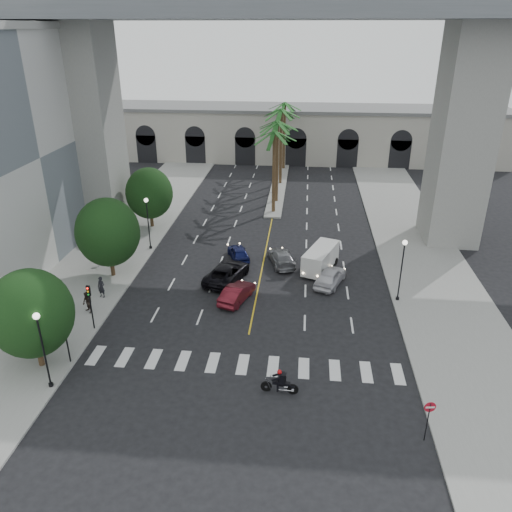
{
  "coord_description": "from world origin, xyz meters",
  "views": [
    {
      "loc": [
        3.53,
        -28.03,
        20.18
      ],
      "look_at": [
        0.13,
        6.0,
        4.42
      ],
      "focal_mm": 35.0,
      "sensor_mm": 36.0,
      "label": 1
    }
  ],
  "objects": [
    {
      "name": "palm_b",
      "position": [
        0.1,
        32.0,
        9.37
      ],
      "size": [
        3.2,
        3.2,
        10.6
      ],
      "color": "#47331E",
      "rests_on": "ground"
    },
    {
      "name": "car_d",
      "position": [
        1.71,
        13.99,
        0.69
      ],
      "size": [
        3.21,
        5.12,
        1.38
      ],
      "primitive_type": "imported",
      "rotation": [
        0.0,
        0.0,
        3.43
      ],
      "color": "slate",
      "rests_on": "ground"
    },
    {
      "name": "car_c",
      "position": [
        -2.83,
        10.21,
        0.78
      ],
      "size": [
        3.94,
        6.09,
        1.56
      ],
      "primitive_type": "imported",
      "rotation": [
        0.0,
        0.0,
        2.88
      ],
      "color": "black",
      "rests_on": "ground"
    },
    {
      "name": "street_tree_far",
      "position": [
        -13.0,
        22.0,
        3.9
      ],
      "size": [
        5.04,
        5.04,
        6.68
      ],
      "color": "#382616",
      "rests_on": "ground"
    },
    {
      "name": "street_tree_mid",
      "position": [
        -13.0,
        10.0,
        4.21
      ],
      "size": [
        5.44,
        5.44,
        7.21
      ],
      "color": "#382616",
      "rests_on": "ground"
    },
    {
      "name": "sidewalk_left",
      "position": [
        -15.0,
        15.0,
        0.07
      ],
      "size": [
        8.0,
        100.0,
        0.15
      ],
      "primitive_type": "cube",
      "color": "gray",
      "rests_on": "ground"
    },
    {
      "name": "palm_f",
      "position": [
        0.2,
        48.0,
        9.46
      ],
      "size": [
        3.2,
        3.2,
        10.7
      ],
      "color": "#47331E",
      "rests_on": "ground"
    },
    {
      "name": "street_tree_near",
      "position": [
        -13.0,
        -3.0,
        4.02
      ],
      "size": [
        5.2,
        5.2,
        6.89
      ],
      "color": "#382616",
      "rests_on": "ground"
    },
    {
      "name": "palm_e",
      "position": [
        -0.1,
        44.0,
        9.19
      ],
      "size": [
        3.2,
        3.2,
        10.4
      ],
      "color": "#47331E",
      "rests_on": "ground"
    },
    {
      "name": "lamp_post_left_far",
      "position": [
        -11.4,
        16.0,
        3.22
      ],
      "size": [
        0.4,
        0.4,
        5.35
      ],
      "color": "black",
      "rests_on": "ground"
    },
    {
      "name": "sidewalk_right",
      "position": [
        15.0,
        15.0,
        0.07
      ],
      "size": [
        8.0,
        100.0,
        0.15
      ],
      "primitive_type": "cube",
      "color": "gray",
      "rests_on": "ground"
    },
    {
      "name": "traffic_signal_far",
      "position": [
        -11.3,
        1.5,
        2.51
      ],
      "size": [
        0.25,
        0.18,
        3.65
      ],
      "color": "black",
      "rests_on": "ground"
    },
    {
      "name": "traffic_signal_near",
      "position": [
        -11.3,
        -2.5,
        2.51
      ],
      "size": [
        0.25,
        0.18,
        3.65
      ],
      "color": "black",
      "rests_on": "ground"
    },
    {
      "name": "lamp_post_right",
      "position": [
        11.4,
        8.0,
        3.22
      ],
      "size": [
        0.4,
        0.4,
        5.35
      ],
      "color": "black",
      "rests_on": "ground"
    },
    {
      "name": "pier_building",
      "position": [
        0.0,
        55.0,
        4.27
      ],
      "size": [
        71.0,
        10.5,
        8.5
      ],
      "color": "#B6B0A3",
      "rests_on": "ground"
    },
    {
      "name": "do_not_enter_sign",
      "position": [
        10.5,
        -7.08,
        1.88
      ],
      "size": [
        0.63,
        0.13,
        2.59
      ],
      "rotation": [
        0.0,
        0.0,
        0.15
      ],
      "color": "black",
      "rests_on": "ground"
    },
    {
      "name": "palm_c",
      "position": [
        -0.2,
        36.0,
        8.91
      ],
      "size": [
        3.2,
        3.2,
        10.1
      ],
      "color": "#47331E",
      "rests_on": "ground"
    },
    {
      "name": "cargo_van",
      "position": [
        5.26,
        13.03,
        1.2
      ],
      "size": [
        3.53,
        5.4,
        2.16
      ],
      "rotation": [
        0.0,
        0.0,
        -0.36
      ],
      "color": "silver",
      "rests_on": "ground"
    },
    {
      "name": "car_e",
      "position": [
        -2.42,
        14.68,
        0.67
      ],
      "size": [
        2.81,
        4.22,
        1.33
      ],
      "primitive_type": "imported",
      "rotation": [
        0.0,
        0.0,
        3.49
      ],
      "color": "#0F1448",
      "rests_on": "ground"
    },
    {
      "name": "lamp_post_left_near",
      "position": [
        -11.4,
        -5.0,
        3.22
      ],
      "size": [
        0.4,
        0.4,
        5.35
      ],
      "color": "black",
      "rests_on": "ground"
    },
    {
      "name": "pedestrian_a",
      "position": [
        -12.45,
        6.05,
        1.04
      ],
      "size": [
        0.74,
        0.58,
        1.78
      ],
      "primitive_type": "imported",
      "rotation": [
        0.0,
        0.0,
        -0.26
      ],
      "color": "black",
      "rests_on": "sidewalk_left"
    },
    {
      "name": "pedestrian_b",
      "position": [
        -12.59,
        3.62,
        1.01
      ],
      "size": [
        1.06,
        1.02,
        1.72
      ],
      "primitive_type": "imported",
      "rotation": [
        0.0,
        0.0,
        -0.63
      ],
      "color": "black",
      "rests_on": "sidewalk_left"
    },
    {
      "name": "palm_d",
      "position": [
        0.15,
        40.0,
        9.65
      ],
      "size": [
        3.2,
        3.2,
        10.9
      ],
      "color": "#47331E",
      "rests_on": "ground"
    },
    {
      "name": "ground",
      "position": [
        0.0,
        0.0,
        0.0
      ],
      "size": [
        140.0,
        140.0,
        0.0
      ],
      "primitive_type": "plane",
      "color": "black",
      "rests_on": "ground"
    },
    {
      "name": "car_b",
      "position": [
        -1.5,
        6.8,
        0.7
      ],
      "size": [
        2.73,
        4.48,
        1.39
      ],
      "primitive_type": "imported",
      "rotation": [
        0.0,
        0.0,
        2.82
      ],
      "color": "#55111A",
      "rests_on": "ground"
    },
    {
      "name": "palm_a",
      "position": [
        0.0,
        28.0,
        9.1
      ],
      "size": [
        3.2,
        3.2,
        10.3
      ],
      "color": "#47331E",
      "rests_on": "ground"
    },
    {
      "name": "motorcycle_rider",
      "position": [
        2.62,
        -4.0,
        0.75
      ],
      "size": [
        2.31,
        0.62,
        1.66
      ],
      "rotation": [
        0.0,
        0.0,
        -0.07
      ],
      "color": "black",
      "rests_on": "ground"
    },
    {
      "name": "car_a",
      "position": [
        6.07,
        10.35,
        0.76
      ],
      "size": [
        3.25,
        4.78,
        1.51
      ],
      "primitive_type": "imported",
      "rotation": [
        0.0,
        0.0,
        2.78
      ],
      "color": "silver",
      "rests_on": "ground"
    },
    {
      "name": "median",
      "position": [
        0.0,
        38.0,
        0.1
      ],
      "size": [
        2.0,
        24.0,
        0.2
      ],
      "primitive_type": "cube",
      "color": "gray",
      "rests_on": "ground"
    },
    {
      "name": "bridge",
      "position": [
        3.42,
        22.0,
        18.51
      ],
      "size": [
        75.0,
        13.0,
        26.0
      ],
      "color": "gray",
      "rests_on": "ground"
    }
  ]
}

